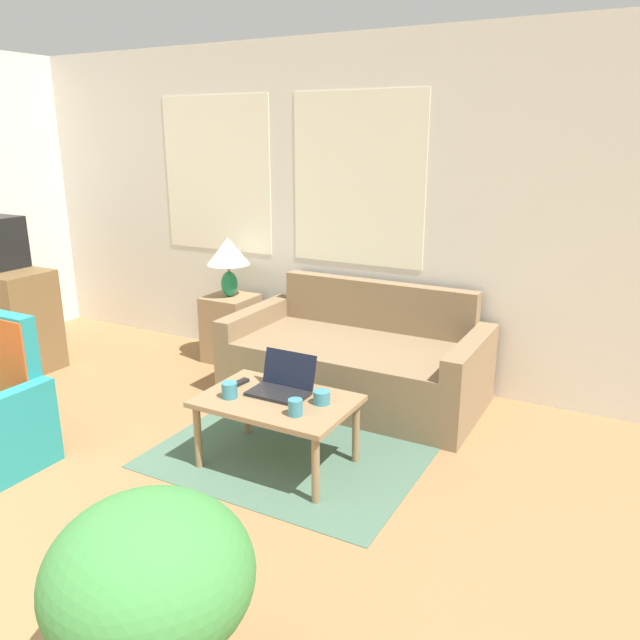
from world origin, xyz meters
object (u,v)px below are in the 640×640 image
tv_remote (239,383)px  cup_yellow (322,397)px  coffee_table (277,406)px  cup_white (295,407)px  couch (358,362)px  potted_plant (151,584)px  laptop (282,384)px  cup_navy (229,390)px  table_lamp (228,255)px

tv_remote → cup_yellow: bearing=-0.2°
coffee_table → cup_white: size_ratio=9.60×
cup_white → tv_remote: (-0.52, 0.20, -0.04)m
coffee_table → couch: bearing=91.3°
cup_yellow → potted_plant: size_ratio=0.13×
laptop → cup_navy: 0.31m
coffee_table → tv_remote: (-0.32, 0.07, 0.06)m
cup_white → tv_remote: 0.56m
couch → potted_plant: (0.50, -2.70, 0.19)m
potted_plant → laptop: bearing=107.0°
table_lamp → coffee_table: (1.31, -1.34, -0.55)m
cup_navy → cup_white: bearing=-2.9°
couch → potted_plant: bearing=-79.4°
cup_navy → cup_yellow: cup_navy is taller
table_lamp → tv_remote: (1.00, -1.28, -0.49)m
laptop → cup_navy: bearing=-137.3°
table_lamp → cup_yellow: bearing=-39.1°
cup_yellow → potted_plant: (0.22, -1.61, -0.01)m
cup_yellow → coffee_table: bearing=-165.9°
couch → tv_remote: size_ratio=11.97×
couch → coffee_table: couch is taller
potted_plant → table_lamp: bearing=121.9°
couch → cup_navy: 1.31m
coffee_table → cup_yellow: size_ratio=9.18×
coffee_table → cup_yellow: 0.28m
laptop → cup_yellow: bearing=-6.3°
table_lamp → cup_white: 2.17m
tv_remote → potted_plant: (0.80, -1.61, 0.02)m
couch → cup_yellow: size_ratio=19.21×
laptop → potted_plant: (0.50, -1.64, -0.02)m
tv_remote → potted_plant: size_ratio=0.21×
couch → laptop: (0.01, -1.06, 0.21)m
coffee_table → laptop: bearing=101.9°
cup_navy → table_lamp: bearing=126.1°
coffee_table → cup_yellow: (0.26, 0.06, 0.09)m
cup_navy → potted_plant: (0.73, -1.43, -0.01)m
potted_plant → cup_white: bearing=101.0°
cup_navy → cup_white: same height
table_lamp → couch: bearing=-8.1°
table_lamp → cup_navy: table_lamp is taller
couch → cup_yellow: couch is taller
laptop → cup_navy: (-0.23, -0.21, -0.01)m
couch → table_lamp: (-1.29, 0.18, 0.66)m
laptop → potted_plant: size_ratio=0.46×
coffee_table → potted_plant: bearing=-72.7°
couch → cup_white: 1.34m
cup_yellow → table_lamp: bearing=140.9°
potted_plant → tv_remote: bearing=116.3°
coffee_table → cup_white: 0.27m
cup_yellow → tv_remote: (-0.58, 0.00, -0.03)m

